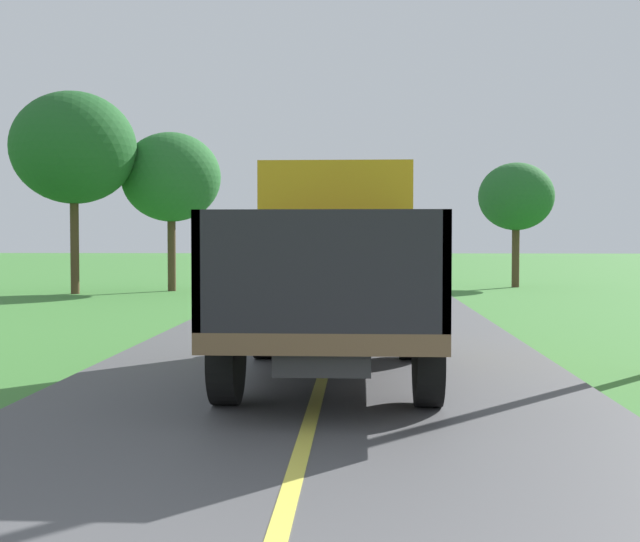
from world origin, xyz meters
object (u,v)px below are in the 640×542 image
Objects in this scene: banana_truck_near at (333,265)px; roadside_tree_near_left at (516,197)px; roadside_tree_far_left at (74,148)px; roadside_tree_mid_right at (171,178)px.

banana_truck_near is 1.25× the size of roadside_tree_near_left.
roadside_tree_far_left is at bearing -163.42° from roadside_tree_near_left.
banana_truck_near is at bearing -60.39° from roadside_tree_far_left.
banana_truck_near is 0.88× the size of roadside_tree_far_left.
roadside_tree_near_left is at bearing 73.33° from banana_truck_near.
roadside_tree_far_left reaches higher than banana_truck_near.
roadside_tree_mid_right reaches higher than banana_truck_near.
roadside_tree_near_left is at bearing 16.58° from roadside_tree_far_left.
roadside_tree_mid_right is at bearing -167.03° from roadside_tree_near_left.
roadside_tree_mid_right is at bearing 109.45° from banana_truck_near.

